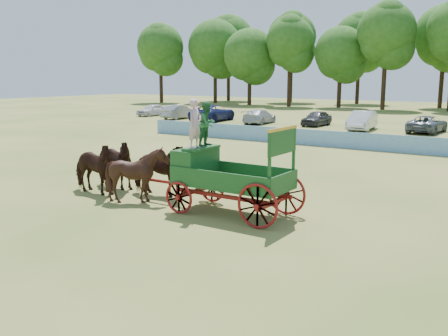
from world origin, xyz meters
TOP-DOWN VIEW (x-y plane):
  - ground at (0.00, 0.00)m, footprint 160.00×160.00m
  - horse_lead_left at (-2.13, 0.61)m, footprint 2.43×1.13m
  - horse_lead_right at (-2.13, 1.71)m, footprint 2.52×1.37m
  - horse_wheel_left at (0.27, 0.61)m, footprint 2.11×1.95m
  - horse_wheel_right at (0.27, 1.71)m, footprint 2.59×1.59m
  - farm_dray at (3.23, 1.18)m, footprint 6.00×2.00m
  - sponsor_banner at (-1.00, 18.00)m, footprint 26.00×0.08m
  - parked_cars at (-7.09, 29.84)m, footprint 37.25×7.54m
  - treeline at (-4.14, 60.53)m, footprint 88.36×23.86m

SIDE VIEW (x-z plane):
  - ground at x=0.00m, z-range 0.00..0.00m
  - sponsor_banner at x=-1.00m, z-range 0.00..1.05m
  - parked_cars at x=-7.09m, z-range -0.06..1.58m
  - horse_lead_left at x=-2.13m, z-range 0.00..2.04m
  - horse_lead_right at x=-2.13m, z-range 0.00..2.04m
  - horse_wheel_right at x=0.27m, z-range 0.00..2.04m
  - horse_wheel_left at x=0.27m, z-range 0.00..2.04m
  - farm_dray at x=3.23m, z-range -0.25..3.52m
  - treeline at x=-4.14m, z-range 1.84..17.18m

